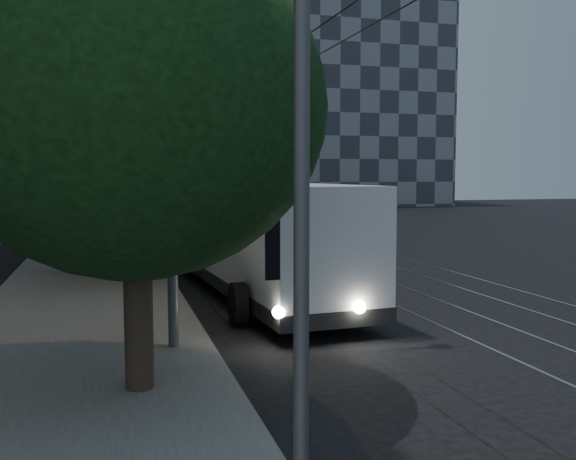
% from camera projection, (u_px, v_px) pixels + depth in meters
% --- Properties ---
extents(ground, '(120.00, 120.00, 0.00)m').
position_uv_depth(ground, '(383.00, 305.00, 16.85)').
color(ground, black).
rests_on(ground, ground).
extents(sidewalk, '(5.00, 90.00, 0.15)m').
position_uv_depth(sidewalk, '(97.00, 238.00, 33.99)').
color(sidewalk, slate).
rests_on(sidewalk, ground).
extents(tram_rails, '(4.52, 90.00, 0.02)m').
position_uv_depth(tram_rails, '(279.00, 234.00, 36.70)').
color(tram_rails, '#96969E').
rests_on(tram_rails, ground).
extents(overhead_wires, '(2.23, 90.00, 6.00)m').
position_uv_depth(overhead_wires, '(144.00, 173.00, 34.37)').
color(overhead_wires, black).
rests_on(overhead_wires, ground).
extents(building_distant_right, '(22.00, 18.00, 24.00)m').
position_uv_depth(building_distant_right, '(330.00, 99.00, 73.41)').
color(building_distant_right, '#343742').
rests_on(building_distant_right, ground).
extents(trolleybus, '(3.45, 12.41, 5.63)m').
position_uv_depth(trolleybus, '(252.00, 234.00, 18.55)').
color(trolleybus, white).
rests_on(trolleybus, ground).
extents(pickup_silver, '(4.06, 6.05, 1.54)m').
position_uv_depth(pickup_silver, '(173.00, 238.00, 26.91)').
color(pickup_silver, '#A4A8AC').
rests_on(pickup_silver, ground).
extents(car_white_a, '(2.66, 4.69, 1.50)m').
position_uv_depth(car_white_a, '(178.00, 229.00, 31.14)').
color(car_white_a, silver).
rests_on(car_white_a, ground).
extents(car_white_b, '(3.59, 5.18, 1.39)m').
position_uv_depth(car_white_b, '(156.00, 221.00, 37.63)').
color(car_white_b, silver).
rests_on(car_white_b, ground).
extents(car_white_c, '(2.13, 3.87, 1.21)m').
position_uv_depth(car_white_c, '(174.00, 217.00, 42.04)').
color(car_white_c, silver).
rests_on(car_white_c, ground).
extents(car_white_d, '(1.98, 4.56, 1.53)m').
position_uv_depth(car_white_d, '(163.00, 211.00, 46.03)').
color(car_white_d, silver).
rests_on(car_white_d, ground).
extents(tree_0, '(5.77, 5.77, 7.05)m').
position_uv_depth(tree_0, '(134.00, 106.00, 9.51)').
color(tree_0, black).
rests_on(tree_0, ground).
extents(tree_1, '(5.68, 5.68, 7.09)m').
position_uv_depth(tree_1, '(119.00, 140.00, 20.45)').
color(tree_1, black).
rests_on(tree_1, ground).
extents(tree_2, '(4.48, 4.48, 6.05)m').
position_uv_depth(tree_2, '(104.00, 161.00, 28.03)').
color(tree_2, black).
rests_on(tree_2, ground).
extents(tree_3, '(5.21, 5.21, 7.03)m').
position_uv_depth(tree_3, '(104.00, 147.00, 29.89)').
color(tree_3, black).
rests_on(tree_3, ground).
extents(tree_4, '(4.42, 4.42, 6.16)m').
position_uv_depth(tree_4, '(113.00, 162.00, 39.66)').
color(tree_4, black).
rests_on(tree_4, ground).
extents(tree_5, '(4.48, 4.48, 5.97)m').
position_uv_depth(tree_5, '(112.00, 168.00, 51.66)').
color(tree_5, black).
rests_on(tree_5, ground).
extents(streetlamp_near, '(2.66, 0.44, 11.13)m').
position_uv_depth(streetlamp_near, '(192.00, 0.00, 11.82)').
color(streetlamp_near, '#555558').
rests_on(streetlamp_near, ground).
extents(streetlamp_far, '(2.53, 0.44, 10.51)m').
position_uv_depth(streetlamp_far, '(142.00, 127.00, 38.83)').
color(streetlamp_far, '#555558').
rests_on(streetlamp_far, ground).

